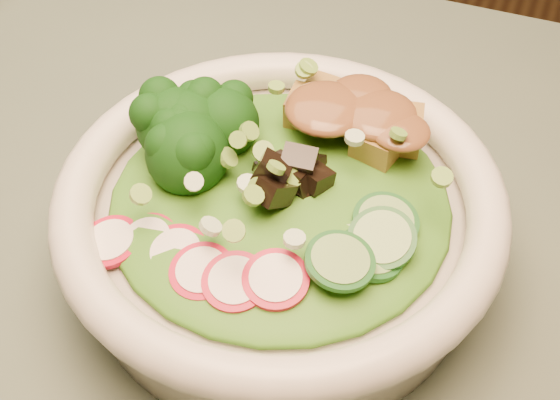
% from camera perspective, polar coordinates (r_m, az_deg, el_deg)
% --- Properties ---
extents(dining_table, '(1.20, 0.80, 0.75)m').
position_cam_1_polar(dining_table, '(0.64, -11.31, -10.79)').
color(dining_table, black).
rests_on(dining_table, ground).
extents(salad_bowl, '(0.28, 0.28, 0.08)m').
position_cam_1_polar(salad_bowl, '(0.50, 0.00, -1.60)').
color(salad_bowl, silver).
rests_on(salad_bowl, dining_table).
extents(lettuce_bed, '(0.21, 0.21, 0.03)m').
position_cam_1_polar(lettuce_bed, '(0.49, 0.00, 0.08)').
color(lettuce_bed, '#286415').
rests_on(lettuce_bed, salad_bowl).
extents(broccoli_florets, '(0.10, 0.09, 0.05)m').
position_cam_1_polar(broccoli_florets, '(0.50, -5.95, 4.75)').
color(broccoli_florets, black).
rests_on(broccoli_florets, salad_bowl).
extents(radish_slices, '(0.12, 0.07, 0.02)m').
position_cam_1_polar(radish_slices, '(0.45, -5.45, -4.75)').
color(radish_slices, '#B50D2A').
rests_on(radish_slices, salad_bowl).
extents(cucumber_slices, '(0.09, 0.09, 0.04)m').
position_cam_1_polar(cucumber_slices, '(0.45, 6.64, -2.98)').
color(cucumber_slices, '#8EB162').
rests_on(cucumber_slices, salad_bowl).
extents(mushroom_heap, '(0.09, 0.09, 0.04)m').
position_cam_1_polar(mushroom_heap, '(0.48, 0.98, 2.16)').
color(mushroom_heap, black).
rests_on(mushroom_heap, salad_bowl).
extents(tofu_cubes, '(0.11, 0.09, 0.04)m').
position_cam_1_polar(tofu_cubes, '(0.51, 4.92, 5.15)').
color(tofu_cubes, olive).
rests_on(tofu_cubes, salad_bowl).
extents(peanut_sauce, '(0.07, 0.06, 0.02)m').
position_cam_1_polar(peanut_sauce, '(0.51, 5.02, 6.30)').
color(peanut_sauce, brown).
rests_on(peanut_sauce, tofu_cubes).
extents(scallion_garnish, '(0.20, 0.20, 0.03)m').
position_cam_1_polar(scallion_garnish, '(0.47, 0.00, 2.23)').
color(scallion_garnish, '#6C9F38').
rests_on(scallion_garnish, salad_bowl).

